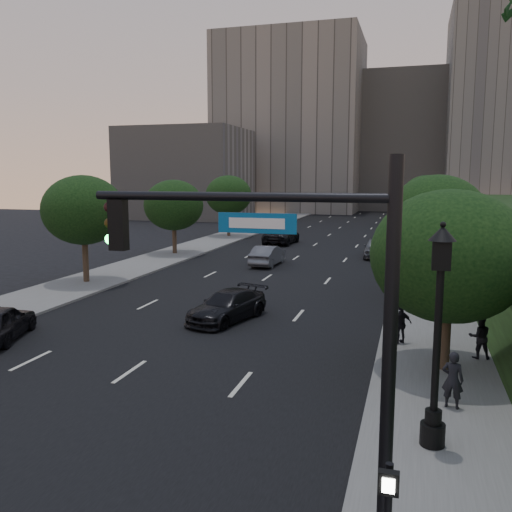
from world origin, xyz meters
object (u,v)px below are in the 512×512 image
(street_lamp, at_px, (437,347))
(pedestrian_b, at_px, (480,337))
(sedan_far_right, at_px, (376,247))
(traffic_signal_mast, at_px, (324,351))
(sedan_mid_left, at_px, (268,255))
(sedan_near_right, at_px, (227,306))
(pedestrian_a, at_px, (453,380))
(pedestrian_c, at_px, (401,324))
(sedan_far_left, at_px, (282,236))

(street_lamp, bearing_deg, pedestrian_b, 75.93)
(sedan_far_right, bearing_deg, traffic_signal_mast, -90.32)
(sedan_mid_left, relative_size, sedan_near_right, 0.96)
(sedan_near_right, bearing_deg, pedestrian_a, -23.15)
(sedan_near_right, distance_m, pedestrian_b, 10.93)
(pedestrian_b, bearing_deg, sedan_far_right, -86.55)
(sedan_far_right, relative_size, pedestrian_c, 3.13)
(traffic_signal_mast, relative_size, sedan_near_right, 1.47)
(street_lamp, distance_m, pedestrian_b, 7.57)
(traffic_signal_mast, relative_size, street_lamp, 1.25)
(pedestrian_a, bearing_deg, sedan_far_right, -69.51)
(pedestrian_b, distance_m, pedestrian_c, 2.94)
(sedan_mid_left, bearing_deg, traffic_signal_mast, 108.76)
(traffic_signal_mast, distance_m, sedan_far_right, 36.23)
(sedan_near_right, distance_m, pedestrian_a, 12.01)
(pedestrian_a, height_order, pedestrian_b, pedestrian_a)
(sedan_mid_left, relative_size, sedan_far_left, 0.82)
(traffic_signal_mast, distance_m, pedestrian_b, 12.25)
(traffic_signal_mast, bearing_deg, pedestrian_c, 85.01)
(sedan_far_left, distance_m, sedan_near_right, 28.90)
(street_lamp, xyz_separation_m, pedestrian_c, (-0.96, 8.18, -1.71))
(sedan_far_left, distance_m, pedestrian_c, 32.68)
(sedan_mid_left, bearing_deg, pedestrian_b, 126.82)
(sedan_far_right, xyz_separation_m, pedestrian_b, (5.33, -24.77, 0.12))
(sedan_far_left, bearing_deg, sedan_mid_left, 101.87)
(traffic_signal_mast, xyz_separation_m, street_lamp, (2.04, 4.15, -1.04))
(sedan_near_right, bearing_deg, street_lamp, -32.96)
(sedan_near_right, bearing_deg, sedan_far_right, 92.22)
(sedan_mid_left, height_order, pedestrian_b, pedestrian_b)
(sedan_far_left, relative_size, sedan_far_right, 1.15)
(sedan_far_right, bearing_deg, sedan_near_right, -106.10)
(sedan_mid_left, xyz_separation_m, pedestrian_a, (11.62, -23.12, 0.22))
(traffic_signal_mast, xyz_separation_m, pedestrian_b, (3.83, 11.31, -2.73))
(sedan_far_right, bearing_deg, sedan_mid_left, -142.31)
(sedan_mid_left, distance_m, pedestrian_c, 20.08)
(traffic_signal_mast, height_order, sedan_mid_left, traffic_signal_mast)
(street_lamp, relative_size, pedestrian_a, 3.42)
(pedestrian_b, bearing_deg, pedestrian_c, -29.01)
(sedan_mid_left, height_order, pedestrian_c, pedestrian_c)
(sedan_near_right, bearing_deg, traffic_signal_mast, -48.85)
(pedestrian_c, bearing_deg, traffic_signal_mast, 53.28)
(pedestrian_a, distance_m, pedestrian_b, 4.88)
(traffic_signal_mast, xyz_separation_m, sedan_near_right, (-6.73, 14.10, -2.98))
(sedan_far_left, relative_size, pedestrian_b, 3.53)
(sedan_far_left, distance_m, sedan_far_right, 11.63)
(sedan_mid_left, height_order, sedan_near_right, sedan_mid_left)
(traffic_signal_mast, distance_m, sedan_far_left, 44.18)
(sedan_near_right, bearing_deg, sedan_far_left, 114.26)
(sedan_far_right, xyz_separation_m, pedestrian_c, (2.57, -23.75, 0.10))
(street_lamp, distance_m, sedan_mid_left, 27.89)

